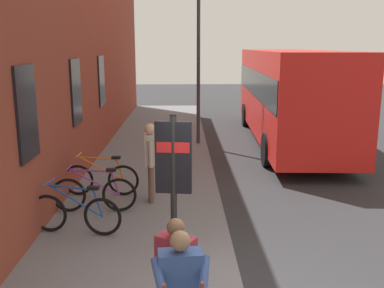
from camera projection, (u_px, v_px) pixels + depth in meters
ground at (251, 178)px, 11.87m from camera, size 60.00×60.00×0.00m
sidewalk_pavement at (154, 158)px, 13.74m from camera, size 24.00×3.50×0.12m
station_facade at (89, 27)px, 13.78m from camera, size 22.00×0.65×8.19m
bicycle_leaning_wall at (76, 213)px, 8.00m from camera, size 0.52×1.75×0.97m
bicycle_end_of_row at (94, 194)px, 9.08m from camera, size 0.48×1.77×0.97m
bicycle_by_door at (101, 179)px, 10.08m from camera, size 0.48×1.77×0.97m
transit_info_sign at (173, 167)px, 6.57m from camera, size 0.15×0.56×2.40m
city_bus at (288, 91)px, 15.90m from camera, size 10.61×3.02×3.35m
pedestrian_crossing_street at (176, 268)px, 4.95m from camera, size 0.42×0.51×1.52m
pedestrian_by_facade at (150, 154)px, 9.54m from camera, size 0.66×0.29×1.76m
tourist_with_hotdogs at (181, 287)px, 4.47m from camera, size 0.56×0.61×1.58m
street_lamp at (198, 52)px, 14.92m from camera, size 0.28×0.28×5.42m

